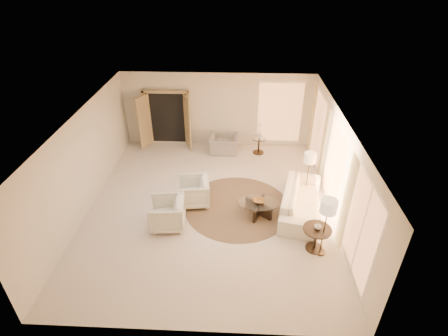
{
  "coord_description": "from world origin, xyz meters",
  "views": [
    {
      "loc": [
        0.8,
        -8.15,
        6.4
      ],
      "look_at": [
        0.4,
        0.4,
        1.1
      ],
      "focal_mm": 28.0,
      "sensor_mm": 36.0,
      "label": 1
    }
  ],
  "objects_px": {
    "coffee_table": "(259,206)",
    "side_table": "(259,144)",
    "armchair_right": "(167,212)",
    "end_table": "(316,235)",
    "accent_chair": "(224,142)",
    "sofa": "(301,200)",
    "bowl": "(259,201)",
    "floor_lamp_near": "(310,160)",
    "end_vase": "(318,226)",
    "floor_lamp_far": "(328,209)",
    "armchair_left": "(194,190)",
    "side_vase": "(259,135)"
  },
  "relations": [
    {
      "from": "sofa",
      "to": "floor_lamp_far",
      "type": "bearing_deg",
      "value": -157.66
    },
    {
      "from": "accent_chair",
      "to": "floor_lamp_near",
      "type": "height_order",
      "value": "floor_lamp_near"
    },
    {
      "from": "sofa",
      "to": "end_table",
      "type": "bearing_deg",
      "value": -161.41
    },
    {
      "from": "coffee_table",
      "to": "side_table",
      "type": "distance_m",
      "value": 3.62
    },
    {
      "from": "bowl",
      "to": "end_vase",
      "type": "distance_m",
      "value": 1.92
    },
    {
      "from": "end_vase",
      "to": "side_vase",
      "type": "relative_size",
      "value": 0.78
    },
    {
      "from": "coffee_table",
      "to": "side_vase",
      "type": "bearing_deg",
      "value": 87.77
    },
    {
      "from": "armchair_right",
      "to": "bowl",
      "type": "relative_size",
      "value": 2.9
    },
    {
      "from": "armchair_right",
      "to": "end_table",
      "type": "height_order",
      "value": "armchair_right"
    },
    {
      "from": "end_table",
      "to": "floor_lamp_far",
      "type": "relative_size",
      "value": 0.43
    },
    {
      "from": "armchair_right",
      "to": "floor_lamp_near",
      "type": "distance_m",
      "value": 4.37
    },
    {
      "from": "coffee_table",
      "to": "bowl",
      "type": "height_order",
      "value": "bowl"
    },
    {
      "from": "side_table",
      "to": "bowl",
      "type": "relative_size",
      "value": 1.96
    },
    {
      "from": "coffee_table",
      "to": "side_vase",
      "type": "xyz_separation_m",
      "value": [
        0.14,
        3.61,
        0.46
      ]
    },
    {
      "from": "sofa",
      "to": "side_table",
      "type": "xyz_separation_m",
      "value": [
        -1.07,
        3.39,
        0.01
      ]
    },
    {
      "from": "accent_chair",
      "to": "end_vase",
      "type": "distance_m",
      "value": 5.51
    },
    {
      "from": "bowl",
      "to": "end_vase",
      "type": "bearing_deg",
      "value": -43.89
    },
    {
      "from": "bowl",
      "to": "sofa",
      "type": "bearing_deg",
      "value": 10.25
    },
    {
      "from": "sofa",
      "to": "coffee_table",
      "type": "relative_size",
      "value": 1.73
    },
    {
      "from": "end_table",
      "to": "floor_lamp_far",
      "type": "height_order",
      "value": "floor_lamp_far"
    },
    {
      "from": "sofa",
      "to": "floor_lamp_near",
      "type": "xyz_separation_m",
      "value": [
        0.28,
        0.83,
        0.86
      ]
    },
    {
      "from": "accent_chair",
      "to": "side_vase",
      "type": "xyz_separation_m",
      "value": [
        1.29,
        0.03,
        0.28
      ]
    },
    {
      "from": "sofa",
      "to": "end_vase",
      "type": "xyz_separation_m",
      "value": [
        0.16,
        -1.53,
        0.38
      ]
    },
    {
      "from": "coffee_table",
      "to": "side_vase",
      "type": "distance_m",
      "value": 3.64
    },
    {
      "from": "end_table",
      "to": "side_table",
      "type": "relative_size",
      "value": 1.13
    },
    {
      "from": "sofa",
      "to": "side_table",
      "type": "height_order",
      "value": "sofa"
    },
    {
      "from": "end_table",
      "to": "side_table",
      "type": "height_order",
      "value": "end_table"
    },
    {
      "from": "armchair_right",
      "to": "side_table",
      "type": "height_order",
      "value": "armchair_right"
    },
    {
      "from": "side_vase",
      "to": "coffee_table",
      "type": "bearing_deg",
      "value": -92.23
    },
    {
      "from": "side_vase",
      "to": "side_table",
      "type": "bearing_deg",
      "value": 63.43
    },
    {
      "from": "bowl",
      "to": "end_table",
      "type": "bearing_deg",
      "value": -43.89
    },
    {
      "from": "armchair_left",
      "to": "accent_chair",
      "type": "relative_size",
      "value": 0.85
    },
    {
      "from": "coffee_table",
      "to": "side_vase",
      "type": "height_order",
      "value": "side_vase"
    },
    {
      "from": "bowl",
      "to": "armchair_left",
      "type": "bearing_deg",
      "value": 166.6
    },
    {
      "from": "accent_chair",
      "to": "floor_lamp_near",
      "type": "relative_size",
      "value": 0.72
    },
    {
      "from": "side_table",
      "to": "bowl",
      "type": "distance_m",
      "value": 3.62
    },
    {
      "from": "accent_chair",
      "to": "coffee_table",
      "type": "distance_m",
      "value": 3.77
    },
    {
      "from": "sofa",
      "to": "floor_lamp_near",
      "type": "relative_size",
      "value": 1.75
    },
    {
      "from": "floor_lamp_far",
      "to": "armchair_right",
      "type": "bearing_deg",
      "value": 168.21
    },
    {
      "from": "accent_chair",
      "to": "bowl",
      "type": "bearing_deg",
      "value": 108.68
    },
    {
      "from": "armchair_left",
      "to": "floor_lamp_far",
      "type": "xyz_separation_m",
      "value": [
        3.38,
        -1.88,
        0.93
      ]
    },
    {
      "from": "accent_chair",
      "to": "coffee_table",
      "type": "xyz_separation_m",
      "value": [
        1.15,
        -3.58,
        -0.18
      ]
    },
    {
      "from": "armchair_left",
      "to": "coffee_table",
      "type": "xyz_separation_m",
      "value": [
        1.89,
        -0.45,
        -0.17
      ]
    },
    {
      "from": "sofa",
      "to": "accent_chair",
      "type": "xyz_separation_m",
      "value": [
        -2.37,
        3.36,
        0.09
      ]
    },
    {
      "from": "sofa",
      "to": "bowl",
      "type": "relative_size",
      "value": 8.0
    },
    {
      "from": "armchair_left",
      "to": "end_table",
      "type": "relative_size",
      "value": 1.27
    },
    {
      "from": "end_vase",
      "to": "floor_lamp_far",
      "type": "bearing_deg",
      "value": -44.01
    },
    {
      "from": "side_table",
      "to": "end_vase",
      "type": "distance_m",
      "value": 5.09
    },
    {
      "from": "sofa",
      "to": "end_table",
      "type": "xyz_separation_m",
      "value": [
        0.16,
        -1.53,
        0.08
      ]
    },
    {
      "from": "floor_lamp_far",
      "to": "side_vase",
      "type": "xyz_separation_m",
      "value": [
        -1.35,
        5.04,
        -0.64
      ]
    }
  ]
}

